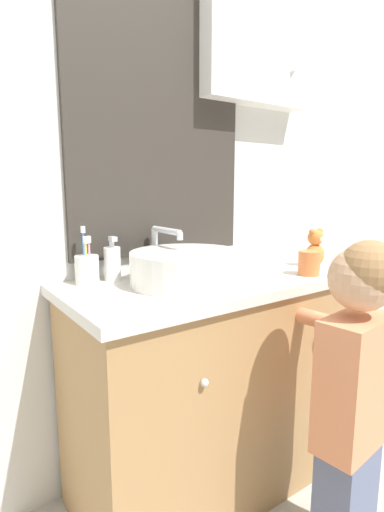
% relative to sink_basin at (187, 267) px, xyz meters
% --- Properties ---
extents(wall_back, '(3.20, 0.18, 2.50)m').
position_rel_sink_basin_xyz_m(wall_back, '(0.17, 0.29, 0.41)').
color(wall_back, silver).
rests_on(wall_back, ground_plane).
extents(vanity_counter, '(1.12, 0.51, 0.82)m').
position_rel_sink_basin_xyz_m(vanity_counter, '(0.15, 0.01, -0.46)').
color(vanity_counter, '#A37A4C').
rests_on(vanity_counter, ground_plane).
extents(sink_basin, '(0.38, 0.44, 0.18)m').
position_rel_sink_basin_xyz_m(sink_basin, '(0.00, 0.00, 0.00)').
color(sink_basin, white).
rests_on(sink_basin, vanity_counter).
extents(toothbrush_holder, '(0.08, 0.08, 0.19)m').
position_rel_sink_basin_xyz_m(toothbrush_holder, '(-0.28, 0.19, -0.01)').
color(toothbrush_holder, silver).
rests_on(toothbrush_holder, vanity_counter).
extents(soap_dispenser, '(0.06, 0.06, 0.15)m').
position_rel_sink_basin_xyz_m(soap_dispenser, '(-0.18, 0.19, 0.00)').
color(soap_dispenser, white).
rests_on(soap_dispenser, vanity_counter).
extents(child_figure, '(0.25, 0.50, 1.00)m').
position_rel_sink_basin_xyz_m(child_figure, '(0.27, -0.47, -0.29)').
color(child_figure, slate).
rests_on(child_figure, ground_plane).
extents(teddy_bear, '(0.09, 0.07, 0.16)m').
position_rel_sink_basin_xyz_m(teddy_bear, '(0.59, -0.06, 0.02)').
color(teddy_bear, orange).
rests_on(teddy_bear, vanity_counter).
extents(drinking_cup, '(0.08, 0.08, 0.09)m').
position_rel_sink_basin_xyz_m(drinking_cup, '(0.44, -0.15, -0.01)').
color(drinking_cup, orange).
rests_on(drinking_cup, vanity_counter).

